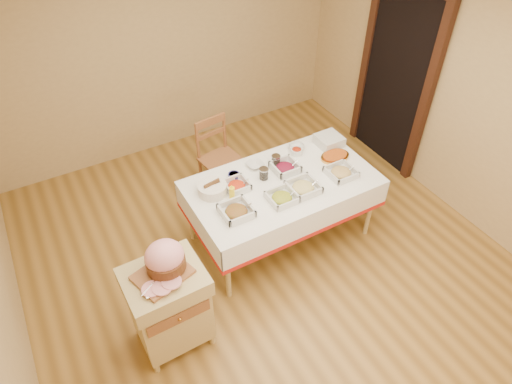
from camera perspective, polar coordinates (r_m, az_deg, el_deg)
room_shell at (r=3.74m, az=2.15°, el=3.58°), size 5.00×5.00×5.00m
doorway at (r=5.65m, az=17.12°, el=13.67°), size 0.09×1.10×2.20m
dining_table at (r=4.50m, az=3.23°, el=-0.24°), size 1.82×1.02×0.76m
butcher_cart at (r=3.84m, az=-10.80°, el=-13.64°), size 0.62×0.52×0.86m
dining_chair at (r=5.17m, az=-4.63°, el=4.33°), size 0.47×0.45×0.93m
ham_on_board at (r=3.48m, az=-11.37°, el=-8.34°), size 0.42×0.40×0.28m
serving_dish_a at (r=4.04m, az=-2.47°, el=-2.40°), size 0.27×0.27×0.12m
serving_dish_b at (r=4.18m, az=3.26°, el=-0.69°), size 0.25×0.25×0.10m
serving_dish_c at (r=4.29m, az=5.93°, el=0.59°), size 0.27×0.27×0.11m
serving_dish_d at (r=4.53m, az=10.60°, el=2.45°), size 0.26×0.26×0.10m
serving_dish_e at (r=4.30m, az=-2.44°, el=0.82°), size 0.23×0.22×0.11m
serving_dish_f at (r=4.51m, az=3.66°, el=3.10°), size 0.26×0.24×0.12m
small_bowl_left at (r=4.32m, az=-6.32°, el=0.80°), size 0.13×0.13×0.06m
small_bowl_mid at (r=4.42m, az=-2.78°, el=2.05°), size 0.12×0.12×0.05m
small_bowl_right at (r=4.74m, az=5.09°, el=5.10°), size 0.12×0.12×0.06m
bowl_white_imported at (r=4.56m, az=-0.11°, el=3.42°), size 0.18×0.18×0.04m
bowl_small_imported at (r=4.80m, az=5.05°, el=5.59°), size 0.20×0.20×0.05m
preserve_jar_left at (r=4.39m, az=0.98°, el=2.26°), size 0.09×0.09×0.12m
preserve_jar_right at (r=4.56m, az=2.49°, el=3.90°), size 0.09×0.09×0.12m
mustard_bottle at (r=4.17m, az=-3.03°, el=-0.06°), size 0.05×0.05×0.16m
bread_basket at (r=4.25m, az=-5.49°, el=0.42°), size 0.28×0.28×0.12m
plate_stack at (r=4.90m, az=9.12°, el=6.37°), size 0.25×0.25×0.11m
brass_platter at (r=4.74m, az=9.83°, el=4.43°), size 0.31×0.23×0.04m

